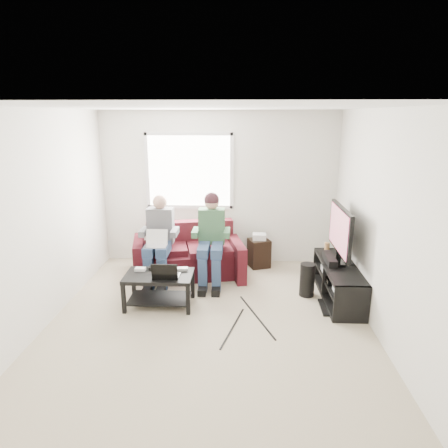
{
  "coord_description": "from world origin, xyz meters",
  "views": [
    {
      "loc": [
        0.39,
        -4.47,
        2.53
      ],
      "look_at": [
        0.16,
        0.6,
        1.13
      ],
      "focal_mm": 32.0,
      "sensor_mm": 36.0,
      "label": 1
    }
  ],
  "objects_px": {
    "subwoofer": "(307,280)",
    "end_table": "(259,252)",
    "tv_stand": "(338,283)",
    "tv": "(340,231)",
    "sofa": "(188,256)",
    "coffee_table": "(159,282)"
  },
  "relations": [
    {
      "from": "tv",
      "to": "end_table",
      "type": "distance_m",
      "value": 1.67
    },
    {
      "from": "sofa",
      "to": "coffee_table",
      "type": "xyz_separation_m",
      "value": [
        -0.24,
        -1.14,
        0.03
      ]
    },
    {
      "from": "tv_stand",
      "to": "end_table",
      "type": "relative_size",
      "value": 2.56
    },
    {
      "from": "coffee_table",
      "to": "tv_stand",
      "type": "height_order",
      "value": "tv_stand"
    },
    {
      "from": "tv_stand",
      "to": "tv",
      "type": "distance_m",
      "value": 0.74
    },
    {
      "from": "tv",
      "to": "end_table",
      "type": "xyz_separation_m",
      "value": [
        -1.07,
        1.07,
        -0.69
      ]
    },
    {
      "from": "coffee_table",
      "to": "tv_stand",
      "type": "bearing_deg",
      "value": 7.93
    },
    {
      "from": "coffee_table",
      "to": "subwoofer",
      "type": "distance_m",
      "value": 2.09
    },
    {
      "from": "tv",
      "to": "subwoofer",
      "type": "distance_m",
      "value": 0.83
    },
    {
      "from": "coffee_table",
      "to": "end_table",
      "type": "height_order",
      "value": "end_table"
    },
    {
      "from": "coffee_table",
      "to": "subwoofer",
      "type": "xyz_separation_m",
      "value": [
        2.05,
        0.4,
        -0.09
      ]
    },
    {
      "from": "sofa",
      "to": "tv_stand",
      "type": "xyz_separation_m",
      "value": [
        2.24,
        -0.79,
        -0.09
      ]
    },
    {
      "from": "sofa",
      "to": "tv_stand",
      "type": "height_order",
      "value": "sofa"
    },
    {
      "from": "subwoofer",
      "to": "end_table",
      "type": "relative_size",
      "value": 0.83
    },
    {
      "from": "sofa",
      "to": "subwoofer",
      "type": "distance_m",
      "value": 1.95
    },
    {
      "from": "subwoofer",
      "to": "end_table",
      "type": "height_order",
      "value": "end_table"
    },
    {
      "from": "coffee_table",
      "to": "end_table",
      "type": "relative_size",
      "value": 1.56
    },
    {
      "from": "tv",
      "to": "end_table",
      "type": "relative_size",
      "value": 1.89
    },
    {
      "from": "subwoofer",
      "to": "end_table",
      "type": "bearing_deg",
      "value": 119.92
    },
    {
      "from": "sofa",
      "to": "subwoofer",
      "type": "bearing_deg",
      "value": -22.2
    },
    {
      "from": "sofa",
      "to": "subwoofer",
      "type": "xyz_separation_m",
      "value": [
        1.81,
        -0.74,
        -0.07
      ]
    },
    {
      "from": "tv_stand",
      "to": "subwoofer",
      "type": "xyz_separation_m",
      "value": [
        -0.43,
        0.05,
        0.02
      ]
    }
  ]
}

